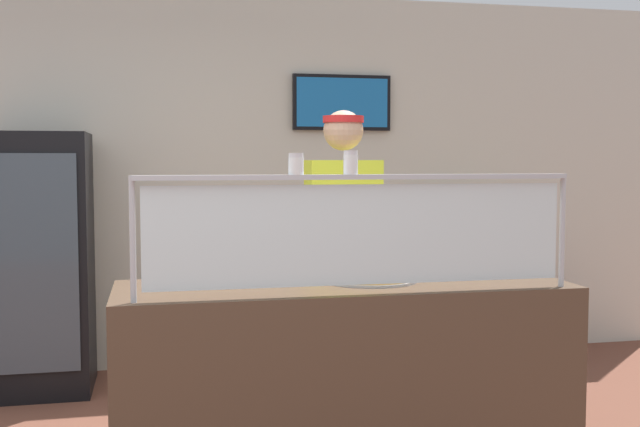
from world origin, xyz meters
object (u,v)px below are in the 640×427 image
at_px(pepper_flake_shaker, 351,164).
at_px(drink_fridge, 36,263).
at_px(pizza_box_stack, 487,236).
at_px(worker_figure, 344,254).
at_px(pizza_tray, 370,277).
at_px(parmesan_shaker, 296,165).
at_px(pizza_server, 371,273).

height_order(pepper_flake_shaker, drink_fridge, drink_fridge).
relative_size(pepper_flake_shaker, pizza_box_stack, 0.20).
bearing_deg(worker_figure, drink_fridge, 143.72).
relative_size(pizza_tray, drink_fridge, 0.26).
bearing_deg(drink_fridge, worker_figure, -36.28).
bearing_deg(parmesan_shaker, pizza_server, 37.61).
bearing_deg(pizza_tray, parmesan_shaker, -140.75).
relative_size(worker_figure, drink_fridge, 1.05).
bearing_deg(pizza_box_stack, pepper_flake_shaker, -126.54).
height_order(pizza_server, parmesan_shaker, parmesan_shaker).
relative_size(pepper_flake_shaker, worker_figure, 0.06).
bearing_deg(pizza_box_stack, parmesan_shaker, -130.28).
height_order(pizza_server, worker_figure, worker_figure).
bearing_deg(pepper_flake_shaker, parmesan_shaker, -180.00).
bearing_deg(pizza_server, worker_figure, 77.22).
bearing_deg(pizza_tray, drink_fridge, 133.12).
relative_size(pizza_server, pepper_flake_shaker, 2.87).
xyz_separation_m(worker_figure, pizza_box_stack, (1.37, 1.23, -0.05)).
xyz_separation_m(parmesan_shaker, pepper_flake_shaker, (0.22, 0.00, 0.00)).
height_order(pizza_tray, pizza_box_stack, pizza_box_stack).
height_order(worker_figure, drink_fridge, worker_figure).
relative_size(parmesan_shaker, pizza_box_stack, 0.18).
bearing_deg(pizza_box_stack, drink_fridge, 179.19).
distance_m(drink_fridge, pizza_box_stack, 3.10).
relative_size(drink_fridge, pizza_box_stack, 3.39).
height_order(pizza_server, pepper_flake_shaker, pepper_flake_shaker).
height_order(pepper_flake_shaker, worker_figure, worker_figure).
distance_m(pepper_flake_shaker, pizza_box_stack, 2.68).
relative_size(pizza_tray, pepper_flake_shaker, 4.46).
xyz_separation_m(pepper_flake_shaker, pizza_box_stack, (1.57, 2.11, -0.53)).
distance_m(pizza_server, parmesan_shaker, 0.70).
relative_size(pizza_tray, parmesan_shaker, 5.02).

